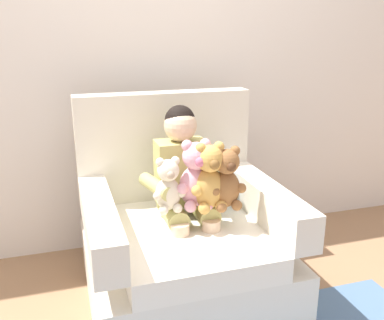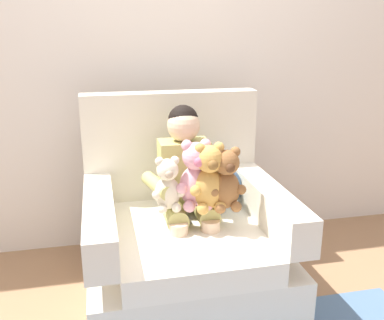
# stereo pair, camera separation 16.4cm
# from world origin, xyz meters

# --- Properties ---
(ground_plane) EXTENTS (8.00, 8.00, 0.00)m
(ground_plane) POSITION_xyz_m (0.00, 0.00, 0.00)
(ground_plane) COLOR #936D4C
(back_wall) EXTENTS (6.00, 0.10, 2.60)m
(back_wall) POSITION_xyz_m (0.00, 0.79, 1.30)
(back_wall) COLOR silver
(back_wall) RESTS_ON ground
(armchair) EXTENTS (0.99, 0.97, 1.05)m
(armchair) POSITION_xyz_m (0.00, 0.05, 0.32)
(armchair) COLOR silver
(armchair) RESTS_ON ground
(seated_child) EXTENTS (0.45, 0.39, 0.82)m
(seated_child) POSITION_xyz_m (0.03, 0.08, 0.65)
(seated_child) COLOR tan
(seated_child) RESTS_ON armchair
(plush_brown) EXTENTS (0.19, 0.15, 0.31)m
(plush_brown) POSITION_xyz_m (0.18, -0.11, 0.69)
(plush_brown) COLOR brown
(plush_brown) RESTS_ON armchair
(plush_pink) EXTENTS (0.20, 0.17, 0.34)m
(plush_pink) POSITION_xyz_m (0.04, -0.06, 0.71)
(plush_pink) COLOR #EAA8BC
(plush_pink) RESTS_ON armchair
(plush_cream) EXTENTS (0.16, 0.13, 0.27)m
(plush_cream) POSITION_xyz_m (-0.10, -0.06, 0.67)
(plush_cream) COLOR silver
(plush_cream) RESTS_ON armchair
(plush_honey) EXTENTS (0.20, 0.16, 0.34)m
(plush_honey) POSITION_xyz_m (0.10, -0.10, 0.71)
(plush_honey) COLOR gold
(plush_honey) RESTS_ON armchair
(throw_pillow) EXTENTS (0.26, 0.12, 0.26)m
(throw_pillow) POSITION_xyz_m (0.23, 0.18, 0.54)
(throw_pillow) COLOR slate
(throw_pillow) RESTS_ON armchair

